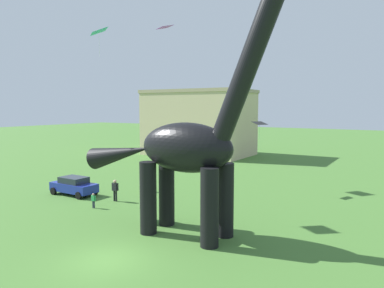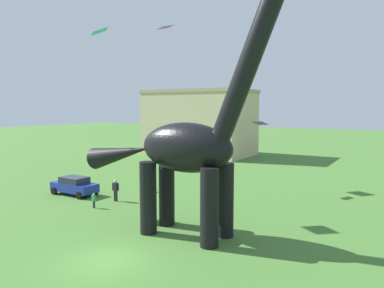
% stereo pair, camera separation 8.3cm
% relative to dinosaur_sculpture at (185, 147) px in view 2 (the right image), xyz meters
% --- Properties ---
extents(ground_plane, '(240.00, 240.00, 0.00)m').
position_rel_dinosaur_sculpture_xyz_m(ground_plane, '(-1.30, -5.08, -5.17)').
color(ground_plane, '#42702D').
extents(dinosaur_sculpture, '(13.67, 2.90, 14.29)m').
position_rel_dinosaur_sculpture_xyz_m(dinosaur_sculpture, '(0.00, 0.00, 0.00)').
color(dinosaur_sculpture, black).
rests_on(dinosaur_sculpture, ground_plane).
extents(parked_sedan_left, '(4.23, 2.01, 1.55)m').
position_rel_dinosaur_sculpture_xyz_m(parked_sedan_left, '(-13.41, 3.43, -4.36)').
color(parked_sedan_left, navy).
rests_on(parked_sedan_left, ground_plane).
extents(person_far_spectator, '(0.42, 0.19, 1.12)m').
position_rel_dinosaur_sculpture_xyz_m(person_far_spectator, '(-8.85, 1.28, -4.49)').
color(person_far_spectator, '#2D3347').
rests_on(person_far_spectator, ground_plane).
extents(person_watching_child, '(0.57, 0.25, 1.51)m').
position_rel_dinosaur_sculpture_xyz_m(person_watching_child, '(-9.04, 7.54, -4.25)').
color(person_watching_child, '#2D3347').
rests_on(person_watching_child, ground_plane).
extents(person_vendor_side, '(0.65, 0.29, 1.73)m').
position_rel_dinosaur_sculpture_xyz_m(person_vendor_side, '(-8.87, 3.63, -4.12)').
color(person_vendor_side, black).
rests_on(person_vendor_side, ground_plane).
extents(kite_far_right, '(1.90, 1.82, 2.01)m').
position_rel_dinosaur_sculpture_xyz_m(kite_far_right, '(-8.34, 1.75, 7.69)').
color(kite_far_right, '#19B2B7').
extents(kite_high_right, '(2.13, 1.97, 0.29)m').
position_rel_dinosaur_sculpture_xyz_m(kite_high_right, '(-10.34, 12.73, 10.20)').
color(kite_high_right, purple).
extents(kite_mid_right, '(1.95, 1.70, 0.56)m').
position_rel_dinosaur_sculpture_xyz_m(kite_mid_right, '(-12.83, 19.51, -1.12)').
color(kite_mid_right, pink).
extents(kite_trailing, '(1.32, 1.49, 1.54)m').
position_rel_dinosaur_sculpture_xyz_m(kite_trailing, '(-0.29, 12.71, 0.92)').
color(kite_trailing, black).
extents(background_building_block, '(16.13, 10.16, 10.15)m').
position_rel_dinosaur_sculpture_xyz_m(background_building_block, '(-17.74, 32.34, -0.08)').
color(background_building_block, '#CCB78E').
rests_on(background_building_block, ground_plane).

